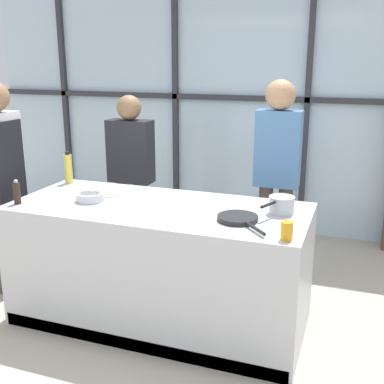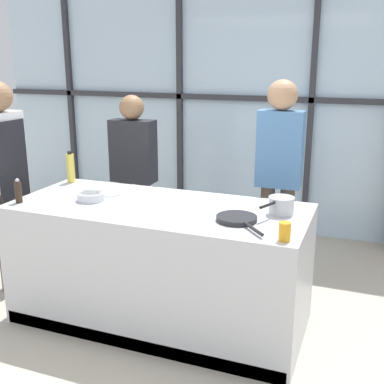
# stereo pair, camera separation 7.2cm
# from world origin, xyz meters

# --- Properties ---
(ground_plane) EXTENTS (18.00, 18.00, 0.00)m
(ground_plane) POSITION_xyz_m (0.00, 0.00, 0.00)
(ground_plane) COLOR #BCB29E
(back_window_wall) EXTENTS (6.40, 0.10, 2.80)m
(back_window_wall) POSITION_xyz_m (0.00, 2.33, 1.40)
(back_window_wall) COLOR silver
(back_window_wall) RESTS_ON ground_plane
(demo_island) EXTENTS (2.19, 0.94, 0.93)m
(demo_island) POSITION_xyz_m (0.00, -0.00, 0.47)
(demo_island) COLOR silver
(demo_island) RESTS_ON ground_plane
(chef) EXTENTS (0.25, 0.39, 1.81)m
(chef) POSITION_xyz_m (-1.44, 0.05, 1.06)
(chef) COLOR #47382D
(chef) RESTS_ON ground_plane
(spectator_far_left) EXTENTS (0.43, 0.23, 1.65)m
(spectator_far_left) POSITION_xyz_m (-0.70, 0.95, 0.94)
(spectator_far_left) COLOR #47382D
(spectator_far_left) RESTS_ON ground_plane
(spectator_center_left) EXTENTS (0.38, 0.25, 1.81)m
(spectator_center_left) POSITION_xyz_m (0.70, 0.95, 1.07)
(spectator_center_left) COLOR #47382D
(spectator_center_left) RESTS_ON ground_plane
(frying_pan) EXTENTS (0.38, 0.41, 0.04)m
(frying_pan) POSITION_xyz_m (0.64, -0.13, 0.95)
(frying_pan) COLOR #232326
(frying_pan) RESTS_ON demo_island
(saucepan) EXTENTS (0.20, 0.32, 0.12)m
(saucepan) POSITION_xyz_m (0.88, 0.12, 1.00)
(saucepan) COLOR silver
(saucepan) RESTS_ON demo_island
(white_plate) EXTENTS (0.25, 0.25, 0.01)m
(white_plate) POSITION_xyz_m (-0.51, 0.16, 0.94)
(white_plate) COLOR white
(white_plate) RESTS_ON demo_island
(mixing_bowl) EXTENTS (0.21, 0.21, 0.06)m
(mixing_bowl) POSITION_xyz_m (-0.53, -0.06, 0.97)
(mixing_bowl) COLOR silver
(mixing_bowl) RESTS_ON demo_island
(oil_bottle) EXTENTS (0.07, 0.07, 0.28)m
(oil_bottle) POSITION_xyz_m (-1.00, 0.35, 1.06)
(oil_bottle) COLOR #E0CC4C
(oil_bottle) RESTS_ON demo_island
(pepper_grinder) EXTENTS (0.05, 0.05, 0.19)m
(pepper_grinder) POSITION_xyz_m (-1.01, -0.31, 1.02)
(pepper_grinder) COLOR #332319
(pepper_grinder) RESTS_ON demo_island
(juice_glass_near) EXTENTS (0.07, 0.07, 0.11)m
(juice_glass_near) POSITION_xyz_m (1.00, -0.37, 0.99)
(juice_glass_near) COLOR orange
(juice_glass_near) RESTS_ON demo_island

